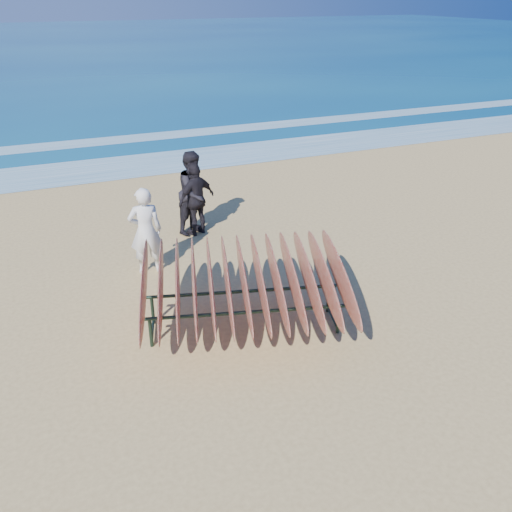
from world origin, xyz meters
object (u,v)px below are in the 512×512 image
Objects in this scene: person_white at (146,231)px; person_dark_a at (194,192)px; person_dark_b at (197,199)px; surfboard_rack at (244,282)px.

person_white is 0.93× the size of person_dark_a.
person_white is 1.05× the size of person_dark_b.
person_white is (-0.99, 2.58, 0.01)m from surfboard_rack.
person_dark_a is 1.13× the size of person_dark_b.
person_white is at bearing 21.30° from person_dark_b.
person_dark_a is at bearing 99.30° from surfboard_rack.
person_dark_b is (1.44, 1.40, -0.04)m from person_white.
person_dark_a is 0.19m from person_dark_b.
surfboard_rack is at bearing -131.26° from person_dark_a.
person_white is at bearing 126.59° from surfboard_rack.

